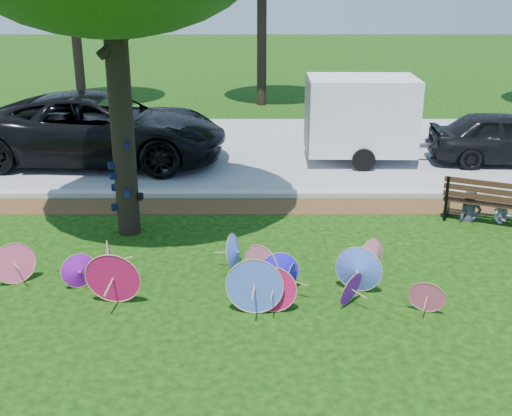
# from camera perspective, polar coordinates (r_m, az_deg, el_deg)

# --- Properties ---
(ground) EXTENTS (90.00, 90.00, 0.00)m
(ground) POSITION_cam_1_polar(r_m,az_deg,el_deg) (10.08, -2.87, -8.80)
(ground) COLOR black
(ground) RESTS_ON ground
(mulch_strip) EXTENTS (90.00, 1.00, 0.01)m
(mulch_strip) POSITION_cam_1_polar(r_m,az_deg,el_deg) (14.17, -2.03, 0.13)
(mulch_strip) COLOR #472D16
(mulch_strip) RESTS_ON ground
(curb) EXTENTS (90.00, 0.30, 0.12)m
(curb) POSITION_cam_1_polar(r_m,az_deg,el_deg) (14.81, -1.95, 1.27)
(curb) COLOR #B7B5AD
(curb) RESTS_ON ground
(street) EXTENTS (90.00, 8.00, 0.01)m
(street) POSITION_cam_1_polar(r_m,az_deg,el_deg) (18.79, -1.56, 5.26)
(street) COLOR gray
(street) RESTS_ON ground
(parasol_pile) EXTENTS (7.28, 2.04, 0.90)m
(parasol_pile) POSITION_cam_1_polar(r_m,az_deg,el_deg) (10.29, -2.28, -5.78)
(parasol_pile) COLOR #211AEC
(parasol_pile) RESTS_ON ground
(black_van) EXTENTS (6.92, 3.62, 1.86)m
(black_van) POSITION_cam_1_polar(r_m,az_deg,el_deg) (17.79, -13.62, 6.90)
(black_van) COLOR black
(black_van) RESTS_ON ground
(dark_pickup) EXTENTS (4.18, 1.86, 1.40)m
(dark_pickup) POSITION_cam_1_polar(r_m,az_deg,el_deg) (18.49, 21.44, 5.82)
(dark_pickup) COLOR black
(dark_pickup) RESTS_ON ground
(cargo_trailer) EXTENTS (2.86, 1.84, 2.58)m
(cargo_trailer) POSITION_cam_1_polar(r_m,az_deg,el_deg) (17.48, 9.31, 8.18)
(cargo_trailer) COLOR white
(cargo_trailer) RESTS_ON ground
(park_bench) EXTENTS (1.96, 1.38, 0.96)m
(park_bench) POSITION_cam_1_polar(r_m,az_deg,el_deg) (14.01, 20.05, 0.68)
(park_bench) COLOR black
(park_bench) RESTS_ON ground
(person_left) EXTENTS (0.52, 0.38, 1.33)m
(person_left) POSITION_cam_1_polar(r_m,az_deg,el_deg) (13.88, 18.72, 1.48)
(person_left) COLOR #37384B
(person_left) RESTS_ON ground
(person_right) EXTENTS (0.57, 0.48, 1.07)m
(person_right) POSITION_cam_1_polar(r_m,az_deg,el_deg) (14.16, 21.34, 0.96)
(person_right) COLOR silver
(person_right) RESTS_ON ground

